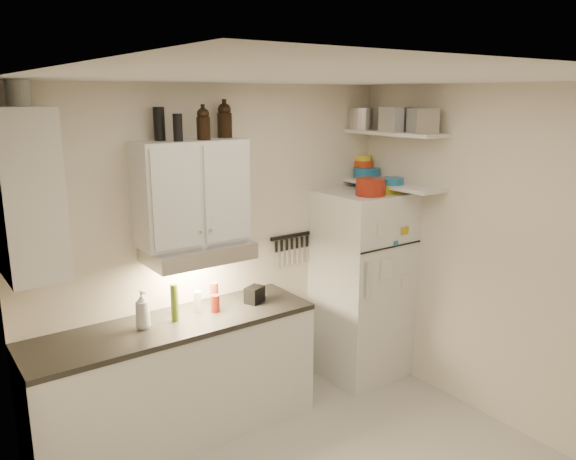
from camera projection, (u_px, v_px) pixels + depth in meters
ceiling at (348, 76)px, 3.00m from camera, size 3.20×3.00×0.02m
back_wall at (219, 250)px, 4.50m from camera, size 3.20×0.02×2.60m
left_wall at (57, 386)px, 2.40m from camera, size 0.02×3.00×2.60m
right_wall at (504, 260)px, 4.22m from camera, size 0.02×3.00×2.60m
base_cabinet at (177, 383)px, 4.15m from camera, size 2.10×0.60×0.88m
countertop at (174, 325)px, 4.04m from camera, size 2.10×0.62×0.04m
upper_cabinet at (192, 192)px, 4.07m from camera, size 0.80×0.33×0.75m
side_cabinet at (25, 193)px, 3.29m from camera, size 0.33×0.55×1.00m
range_hood at (198, 252)px, 4.12m from camera, size 0.76×0.46×0.12m
fridge at (362, 285)px, 5.04m from camera, size 0.70×0.68×1.70m
shelf_hi at (395, 133)px, 4.73m from camera, size 0.30×0.95×0.03m
shelf_lo at (393, 185)px, 4.83m from camera, size 0.30×0.95×0.03m
knife_strip at (291, 236)px, 4.88m from camera, size 0.42×0.02×0.03m
dutch_oven at (370, 187)px, 4.64m from camera, size 0.30×0.30×0.14m
book_stack at (385, 188)px, 4.80m from camera, size 0.20×0.25×0.08m
spice_jar at (383, 186)px, 4.83m from camera, size 0.08×0.08×0.10m
stock_pot at (364, 119)px, 4.99m from camera, size 0.35×0.35×0.19m
tin_a at (395, 119)px, 4.62m from camera, size 0.20×0.18×0.20m
tin_b at (423, 121)px, 4.48m from camera, size 0.25×0.25×0.19m
bowl_teal at (367, 173)px, 5.13m from camera, size 0.23×0.23×0.09m
bowl_orange at (363, 163)px, 5.20m from camera, size 0.18×0.18×0.06m
bowl_yellow at (363, 158)px, 5.19m from camera, size 0.14×0.14×0.05m
plates at (391, 181)px, 4.76m from camera, size 0.27×0.27×0.05m
growler_a at (203, 124)px, 3.97m from camera, size 0.12×0.12×0.23m
growler_b at (225, 120)px, 4.18m from camera, size 0.12×0.12×0.26m
thermos_a at (178, 128)px, 3.86m from camera, size 0.08×0.08×0.19m
thermos_b at (159, 124)px, 3.91m from camera, size 0.08×0.08×0.23m
side_jar at (17, 90)px, 3.25m from camera, size 0.16×0.16×0.18m
soap_bottle at (142, 308)px, 3.90m from camera, size 0.13×0.13×0.30m
pepper_mill at (214, 295)px, 4.29m from camera, size 0.08×0.08×0.20m
oil_bottle at (174, 303)px, 4.03m from camera, size 0.07×0.07×0.28m
vinegar_bottle at (176, 300)px, 4.17m from camera, size 0.05×0.05×0.21m
clear_bottle at (198, 301)px, 4.22m from camera, size 0.06×0.06×0.16m
red_jar at (215, 303)px, 4.22m from camera, size 0.08×0.08×0.13m
caddy at (255, 295)px, 4.41m from camera, size 0.18×0.16×0.13m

